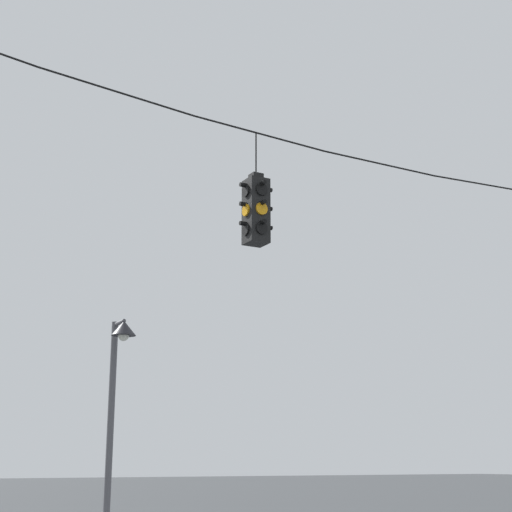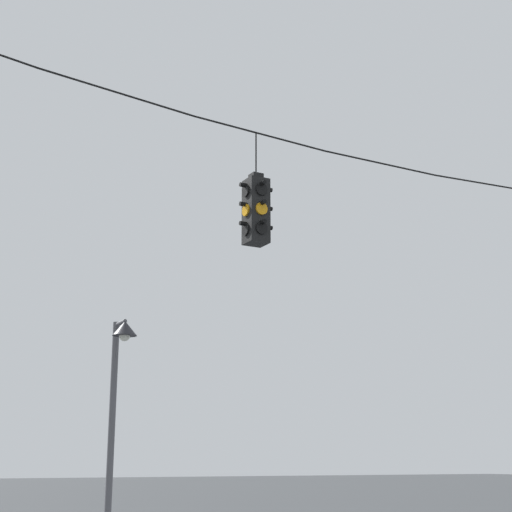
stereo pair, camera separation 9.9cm
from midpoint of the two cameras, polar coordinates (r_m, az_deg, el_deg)
The scene contains 3 objects.
span_wire at distance 14.35m, azimuth 8.89°, elevation 7.39°, with size 17.19×0.03×0.64m.
traffic_light_over_intersection at distance 12.49m, azimuth -0.23°, elevation 3.33°, with size 0.58×0.58×1.88m.
street_lamp at distance 14.20m, azimuth -10.33°, elevation -9.73°, with size 0.44×0.76×4.57m.
Camera 1 is at (-8.34, -10.34, 2.10)m, focal length 55.00 mm.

